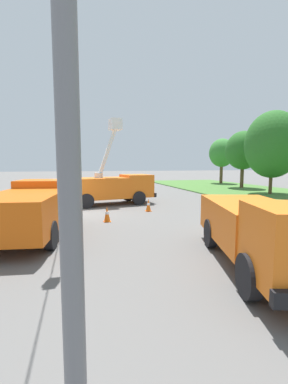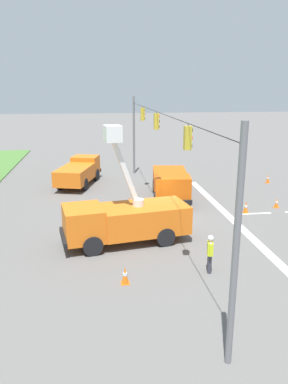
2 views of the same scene
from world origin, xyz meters
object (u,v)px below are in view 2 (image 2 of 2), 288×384
at_px(road_worker, 210,252).
at_px(traffic_cone_mid_right, 268,179).
at_px(traffic_cone_lane_edge_a, 125,275).
at_px(traffic_cone_foreground_right, 129,202).
at_px(traffic_cone_near_bucket, 246,207).
at_px(utility_truck_bucket_lift, 125,218).
at_px(utility_truck_support_near, 171,183).
at_px(utility_truck_support_far, 79,171).
at_px(traffic_cone_lane_edge_b, 87,216).
at_px(traffic_cone_mid_left, 277,203).

distance_m(road_worker, traffic_cone_mid_right, 18.04).
xyz_separation_m(traffic_cone_mid_right, traffic_cone_lane_edge_a, (-15.56, 13.73, 0.01)).
xyz_separation_m(traffic_cone_foreground_right, traffic_cone_near_bucket, (-1.97, -7.51, -0.01)).
height_order(traffic_cone_near_bucket, traffic_cone_lane_edge_a, traffic_cone_near_bucket).
height_order(utility_truck_bucket_lift, traffic_cone_foreground_right, utility_truck_bucket_lift).
height_order(utility_truck_support_near, utility_truck_support_far, utility_truck_support_near).
xyz_separation_m(road_worker, traffic_cone_lane_edge_a, (-0.50, 3.82, -0.62)).
bearing_deg(traffic_cone_lane_edge_b, traffic_cone_near_bucket, -88.10).
relative_size(traffic_cone_mid_right, traffic_cone_near_bucket, 0.94).
height_order(utility_truck_bucket_lift, traffic_cone_lane_edge_b, utility_truck_bucket_lift).
xyz_separation_m(utility_truck_bucket_lift, traffic_cone_mid_left, (4.58, -10.85, -1.02)).
distance_m(traffic_cone_foreground_right, traffic_cone_lane_edge_b, 3.67).
bearing_deg(traffic_cone_mid_right, traffic_cone_near_bucket, 145.71).
bearing_deg(utility_truck_support_far, road_worker, -159.48).
bearing_deg(traffic_cone_mid_left, traffic_cone_mid_right, -20.74).
bearing_deg(utility_truck_support_far, utility_truck_bucket_lift, -167.69).
bearing_deg(traffic_cone_mid_right, traffic_cone_lane_edge_a, 138.58).
height_order(utility_truck_bucket_lift, traffic_cone_mid_left, utility_truck_bucket_lift).
bearing_deg(road_worker, utility_truck_support_far, 20.52).
bearing_deg(traffic_cone_mid_right, traffic_cone_mid_left, 159.26).
distance_m(utility_truck_support_near, traffic_cone_mid_right, 10.01).
height_order(utility_truck_support_far, traffic_cone_lane_edge_a, utility_truck_support_far).
height_order(utility_truck_support_far, traffic_cone_mid_left, utility_truck_support_far).
distance_m(utility_truck_bucket_lift, traffic_cone_lane_edge_b, 4.12).
bearing_deg(utility_truck_support_far, traffic_cone_mid_left, -121.09).
bearing_deg(traffic_cone_lane_edge_a, traffic_cone_foreground_right, -6.60).
distance_m(utility_truck_support_far, traffic_cone_mid_left, 15.96).
bearing_deg(traffic_cone_lane_edge_a, traffic_cone_mid_left, -51.43).
xyz_separation_m(traffic_cone_mid_left, traffic_cone_lane_edge_a, (-8.95, 11.23, 0.05)).
bearing_deg(traffic_cone_mid_left, utility_truck_support_near, 65.92).
height_order(utility_truck_support_near, traffic_cone_foreground_right, utility_truck_support_near).
relative_size(traffic_cone_foreground_right, traffic_cone_lane_edge_b, 1.02).
distance_m(utility_truck_support_near, traffic_cone_foreground_right, 3.82).
xyz_separation_m(utility_truck_bucket_lift, traffic_cone_lane_edge_a, (-4.37, 0.37, -0.98)).
distance_m(traffic_cone_mid_left, traffic_cone_mid_right, 7.07).
distance_m(traffic_cone_near_bucket, traffic_cone_lane_edge_b, 10.36).
bearing_deg(traffic_cone_foreground_right, utility_truck_bucket_lift, 172.10).
height_order(utility_truck_support_near, road_worker, utility_truck_support_near).
bearing_deg(utility_truck_support_far, utility_truck_support_near, -127.19).
bearing_deg(traffic_cone_mid_right, utility_truck_support_far, 84.26).
relative_size(traffic_cone_mid_left, traffic_cone_lane_edge_a, 0.89).
bearing_deg(traffic_cone_mid_right, traffic_cone_lane_edge_b, 116.71).
bearing_deg(utility_truck_bucket_lift, road_worker, -138.29).
relative_size(traffic_cone_foreground_right, traffic_cone_lane_edge_a, 1.08).
bearing_deg(utility_truck_support_far, traffic_cone_near_bucket, -129.13).
relative_size(utility_truck_support_near, traffic_cone_mid_right, 8.73).
distance_m(traffic_cone_mid_left, traffic_cone_lane_edge_a, 14.36).
distance_m(utility_truck_support_near, utility_truck_support_far, 8.58).
relative_size(utility_truck_support_far, traffic_cone_near_bucket, 8.19).
height_order(traffic_cone_mid_left, traffic_cone_lane_edge_a, traffic_cone_lane_edge_a).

